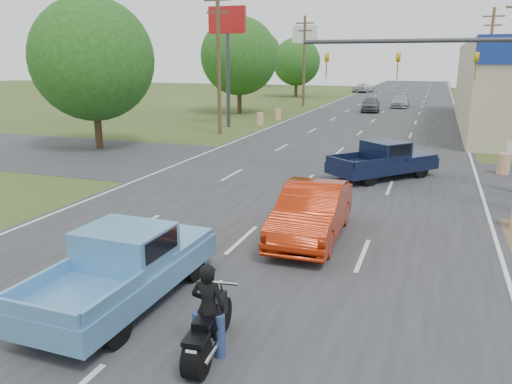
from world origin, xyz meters
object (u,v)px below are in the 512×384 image
at_px(rider, 208,313).
at_px(blue_pickup, 127,264).
at_px(distant_car_silver, 400,101).
at_px(distant_car_white, 363,88).
at_px(distant_car_grey, 371,104).
at_px(navy_pickup, 385,159).
at_px(motorcycle, 208,333).
at_px(red_convertible, 312,212).

height_order(rider, blue_pickup, blue_pickup).
height_order(distant_car_silver, distant_car_white, distant_car_white).
relative_size(rider, distant_car_grey, 0.38).
relative_size(navy_pickup, distant_car_white, 0.94).
bearing_deg(rider, blue_pickup, -33.78).
distance_m(blue_pickup, distant_car_silver, 50.66).
bearing_deg(blue_pickup, distant_car_silver, 88.50).
bearing_deg(rider, distant_car_grey, -92.21).
bearing_deg(blue_pickup, motorcycle, -27.88).
relative_size(red_convertible, distant_car_silver, 1.07).
bearing_deg(motorcycle, navy_pickup, 78.61).
bearing_deg(red_convertible, distant_car_silver, 89.41).
bearing_deg(motorcycle, distant_car_silver, 84.61).
bearing_deg(distant_car_grey, navy_pickup, -86.83).
xyz_separation_m(blue_pickup, distant_car_grey, (-0.28, 44.55, -0.11)).
bearing_deg(distant_car_grey, red_convertible, -90.53).
relative_size(motorcycle, rider, 1.32).
distance_m(rider, distant_car_grey, 46.03).
xyz_separation_m(motorcycle, rider, (-0.01, 0.06, 0.35)).
relative_size(red_convertible, distant_car_white, 0.91).
bearing_deg(navy_pickup, motorcycle, -54.61).
xyz_separation_m(blue_pickup, navy_pickup, (4.17, 14.28, -0.02)).
distance_m(blue_pickup, navy_pickup, 14.88).
height_order(red_convertible, rider, rider).
bearing_deg(distant_car_grey, distant_car_silver, 62.30).
relative_size(red_convertible, distant_car_grey, 1.11).
bearing_deg(distant_car_grey, distant_car_white, 94.04).
xyz_separation_m(motorcycle, navy_pickup, (1.53, 15.74, 0.35)).
bearing_deg(blue_pickup, red_convertible, 62.33).
distance_m(distant_car_grey, distant_car_white, 32.57).
relative_size(distant_car_grey, distant_car_silver, 0.96).
bearing_deg(red_convertible, navy_pickup, 80.59).
bearing_deg(rider, distant_car_silver, -95.40).
xyz_separation_m(navy_pickup, distant_car_silver, (-1.94, 36.32, -0.18)).
relative_size(rider, blue_pickup, 0.33).
relative_size(red_convertible, blue_pickup, 0.95).
relative_size(red_convertible, rider, 2.92).
height_order(rider, distant_car_silver, rider).
distance_m(rider, blue_pickup, 2.98).
bearing_deg(distant_car_silver, distant_car_white, 106.63).
relative_size(blue_pickup, distant_car_grey, 1.17).
xyz_separation_m(navy_pickup, distant_car_white, (-9.67, 62.41, -0.10)).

